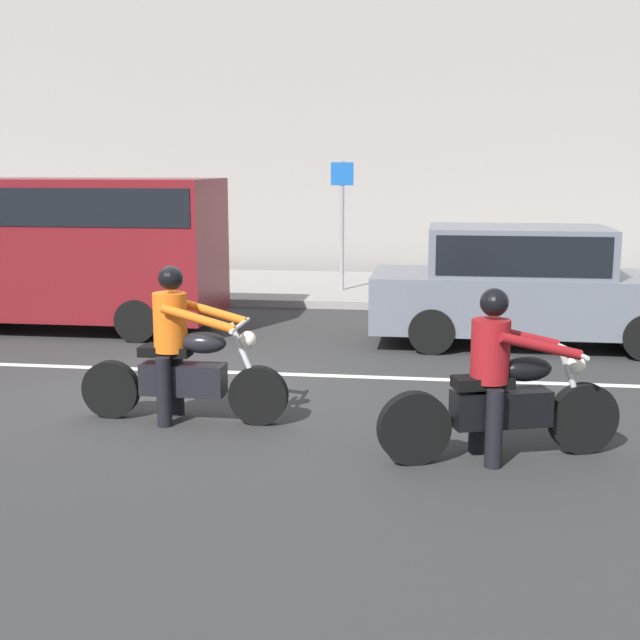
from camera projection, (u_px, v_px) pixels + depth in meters
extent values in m
plane|color=#2D2D2D|center=(184.00, 390.00, 9.86)|extent=(80.00, 80.00, 0.00)
cube|color=gray|center=(297.00, 287.00, 17.64)|extent=(40.00, 4.40, 0.14)
cube|color=gray|center=(320.00, 60.00, 20.05)|extent=(40.00, 1.40, 10.07)
cube|color=silver|center=(165.00, 370.00, 10.81)|extent=(18.00, 0.14, 0.01)
cylinder|color=black|center=(258.00, 396.00, 8.51)|extent=(0.60, 0.13, 0.60)
cylinder|color=black|center=(111.00, 389.00, 8.75)|extent=(0.60, 0.13, 0.60)
cylinder|color=silver|center=(246.00, 361.00, 8.46)|extent=(0.36, 0.06, 0.78)
cube|color=black|center=(183.00, 379.00, 8.60)|extent=(0.86, 0.29, 0.32)
ellipsoid|color=black|center=(203.00, 343.00, 8.50)|extent=(0.48, 0.25, 0.22)
cube|color=black|center=(165.00, 351.00, 8.58)|extent=(0.52, 0.25, 0.10)
cylinder|color=silver|center=(240.00, 325.00, 8.41)|extent=(0.05, 0.70, 0.04)
sphere|color=silver|center=(248.00, 339.00, 8.42)|extent=(0.17, 0.17, 0.17)
cylinder|color=silver|center=(161.00, 385.00, 8.82)|extent=(0.70, 0.08, 0.07)
cylinder|color=black|center=(164.00, 392.00, 8.44)|extent=(0.15, 0.15, 0.71)
cylinder|color=black|center=(177.00, 382.00, 8.83)|extent=(0.15, 0.15, 0.71)
cylinder|color=orange|center=(170.00, 322.00, 8.51)|extent=(0.34, 0.34, 0.60)
cylinder|color=orange|center=(198.00, 319.00, 8.23)|extent=(0.75, 0.10, 0.28)
cylinder|color=orange|center=(211.00, 311.00, 8.66)|extent=(0.75, 0.10, 0.28)
sphere|color=tan|center=(171.00, 281.00, 8.43)|extent=(0.20, 0.20, 0.20)
sphere|color=black|center=(171.00, 278.00, 8.43)|extent=(0.25, 0.25, 0.25)
cylinder|color=black|center=(583.00, 418.00, 7.66)|extent=(0.66, 0.32, 0.65)
cylinder|color=black|center=(414.00, 428.00, 7.37)|extent=(0.66, 0.32, 0.65)
cylinder|color=silver|center=(573.00, 384.00, 7.58)|extent=(0.33, 0.16, 0.71)
cube|color=black|center=(501.00, 408.00, 7.49)|extent=(0.92, 0.54, 0.32)
ellipsoid|color=black|center=(526.00, 369.00, 7.46)|extent=(0.53, 0.38, 0.22)
cube|color=black|center=(483.00, 382.00, 7.41)|extent=(0.57, 0.39, 0.10)
cylinder|color=silver|center=(569.00, 350.00, 7.51)|extent=(0.26, 0.68, 0.04)
sphere|color=silver|center=(576.00, 365.00, 7.55)|extent=(0.17, 0.17, 0.17)
cylinder|color=silver|center=(462.00, 418.00, 7.61)|extent=(0.69, 0.29, 0.07)
cylinder|color=black|center=(494.00, 429.00, 7.29)|extent=(0.19, 0.19, 0.69)
cylinder|color=black|center=(477.00, 415.00, 7.68)|extent=(0.19, 0.19, 0.69)
cylinder|color=maroon|center=(490.00, 351.00, 7.37)|extent=(0.43, 0.43, 0.56)
cylinder|color=maroon|center=(541.00, 346.00, 7.21)|extent=(0.75, 0.33, 0.27)
cylinder|color=maroon|center=(520.00, 336.00, 7.64)|extent=(0.75, 0.33, 0.27)
sphere|color=tan|center=(494.00, 306.00, 7.30)|extent=(0.20, 0.20, 0.20)
sphere|color=black|center=(494.00, 303.00, 7.30)|extent=(0.25, 0.25, 0.25)
cube|color=maroon|center=(59.00, 247.00, 13.38)|extent=(5.04, 1.90, 2.14)
cube|color=black|center=(57.00, 204.00, 13.25)|extent=(4.89, 1.93, 0.56)
cylinder|color=black|center=(156.00, 311.00, 13.34)|extent=(0.64, 1.96, 0.64)
cube|color=slate|center=(532.00, 301.00, 12.23)|extent=(4.60, 1.76, 0.80)
cube|color=slate|center=(518.00, 250.00, 12.13)|extent=(2.53, 1.62, 0.68)
cube|color=black|center=(518.00, 250.00, 12.13)|extent=(2.33, 1.65, 0.54)
cylinder|color=black|center=(633.00, 326.00, 12.09)|extent=(0.64, 1.82, 0.64)
cylinder|color=black|center=(432.00, 321.00, 12.48)|extent=(0.64, 1.82, 0.64)
cylinder|color=gray|center=(342.00, 226.00, 16.56)|extent=(0.08, 0.08, 2.53)
cube|color=#1959B2|center=(342.00, 174.00, 16.35)|extent=(0.44, 0.03, 0.44)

